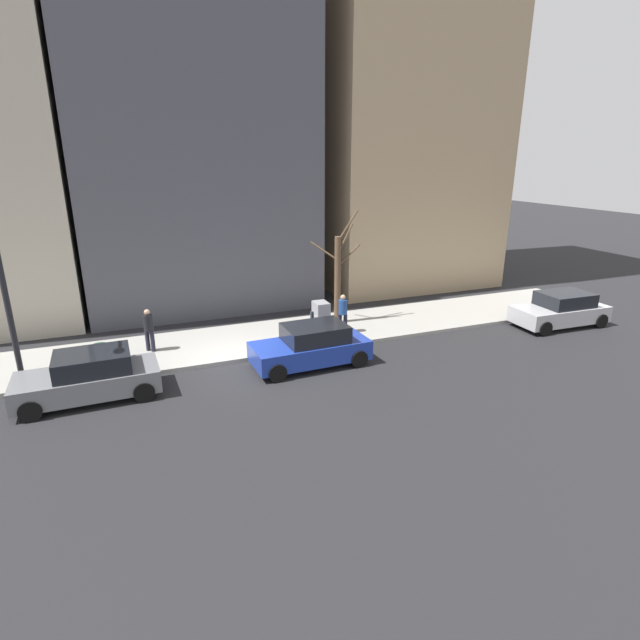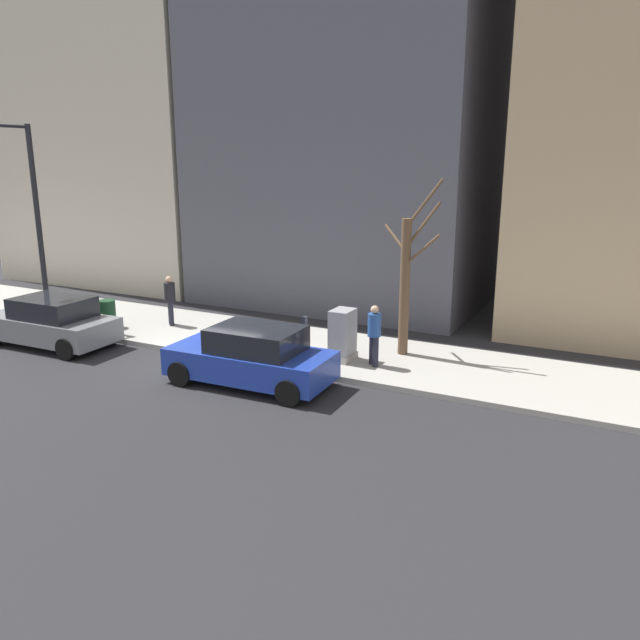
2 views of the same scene
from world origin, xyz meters
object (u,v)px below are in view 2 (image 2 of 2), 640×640
at_px(streetlamp, 30,208).
at_px(trash_bin, 107,314).
at_px(pedestrian_near_meter, 374,332).
at_px(office_block_center, 367,50).
at_px(bare_tree, 406,281).
at_px(parked_car_blue, 252,357).
at_px(parking_meter, 305,335).
at_px(pedestrian_midblock, 170,298).
at_px(utility_box, 342,335).
at_px(parked_car_grey, 51,322).

height_order(streetlamp, trash_bin, streetlamp).
distance_m(pedestrian_near_meter, office_block_center, 13.77).
relative_size(bare_tree, trash_bin, 5.47).
distance_m(parked_car_blue, parking_meter, 1.75).
distance_m(parking_meter, trash_bin, 7.73).
height_order(parking_meter, trash_bin, parking_meter).
bearing_deg(trash_bin, office_block_center, -25.92).
height_order(streetlamp, bare_tree, streetlamp).
bearing_deg(pedestrian_midblock, bare_tree, 47.95).
relative_size(streetlamp, office_block_center, 0.33).
bearing_deg(bare_tree, utility_box, 134.88).
relative_size(bare_tree, office_block_center, 0.25).
height_order(bare_tree, office_block_center, office_block_center).
bearing_deg(pedestrian_near_meter, trash_bin, 46.59).
xyz_separation_m(parked_car_blue, utility_box, (2.46, -1.36, 0.11)).
distance_m(parked_car_grey, pedestrian_midblock, 3.75).
height_order(parked_car_blue, pedestrian_midblock, pedestrian_midblock).
height_order(parked_car_grey, office_block_center, office_block_center).
xyz_separation_m(streetlamp, pedestrian_near_meter, (0.96, -11.79, -2.93)).
bearing_deg(bare_tree, parking_meter, 136.71).
relative_size(parking_meter, streetlamp, 0.21).
xyz_separation_m(parking_meter, bare_tree, (2.17, -2.04, 1.28)).
bearing_deg(streetlamp, utility_box, -84.63).
xyz_separation_m(parking_meter, trash_bin, (0.45, 7.71, -0.38)).
relative_size(streetlamp, pedestrian_midblock, 3.92).
relative_size(streetlamp, trash_bin, 7.22).
height_order(utility_box, pedestrian_midblock, pedestrian_midblock).
xyz_separation_m(parked_car_grey, utility_box, (2.39, -8.70, 0.11)).
distance_m(utility_box, bare_tree, 2.34).
bearing_deg(streetlamp, parked_car_grey, -122.92).
bearing_deg(trash_bin, pedestrian_near_meter, -87.89).
relative_size(parked_car_blue, pedestrian_near_meter, 2.57).
xyz_separation_m(streetlamp, bare_tree, (2.33, -12.15, -1.76)).
distance_m(parked_car_blue, streetlamp, 10.12).
height_order(parking_meter, bare_tree, bare_tree).
distance_m(parked_car_blue, office_block_center, 15.25).
height_order(utility_box, bare_tree, bare_tree).
height_order(parked_car_blue, bare_tree, bare_tree).
distance_m(pedestrian_midblock, office_block_center, 12.80).
bearing_deg(streetlamp, bare_tree, -79.13).
relative_size(bare_tree, pedestrian_near_meter, 2.97).
xyz_separation_m(parked_car_grey, trash_bin, (1.99, -0.28, -0.14)).
bearing_deg(pedestrian_midblock, office_block_center, 114.35).
bearing_deg(parked_car_blue, streetlamp, 79.34).
bearing_deg(pedestrian_near_meter, parking_meter, 69.84).
bearing_deg(trash_bin, utility_box, -87.28).
bearing_deg(office_block_center, streetlamp, 145.63).
height_order(streetlamp, pedestrian_near_meter, streetlamp).
bearing_deg(parked_car_blue, parked_car_grey, 87.47).
bearing_deg(utility_box, streetlamp, 95.37).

